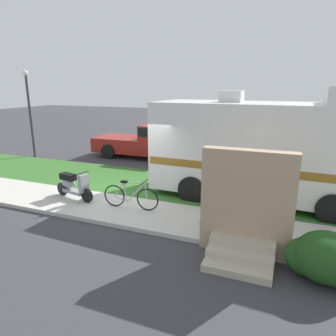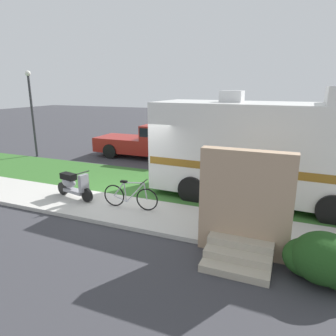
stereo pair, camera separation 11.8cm
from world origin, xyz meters
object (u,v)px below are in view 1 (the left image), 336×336
at_px(bicycle, 131,196).
at_px(pickup_truck_near, 151,140).
at_px(bottle_spare, 201,224).
at_px(bottle_green, 245,224).
at_px(pickup_truck_far, 320,138).
at_px(scooter, 73,185).
at_px(street_lamp_post, 29,106).
at_px(motorhome_rv, 264,148).

bearing_deg(bicycle, pickup_truck_near, 109.99).
bearing_deg(bottle_spare, bicycle, 168.84).
bearing_deg(bottle_green, pickup_truck_far, 77.36).
bearing_deg(scooter, bottle_green, -1.49).
bearing_deg(pickup_truck_near, bicycle, -70.01).
height_order(pickup_truck_far, bottle_spare, pickup_truck_far).
relative_size(scooter, pickup_truck_far, 0.29).
relative_size(bicycle, street_lamp_post, 0.40).
relative_size(bicycle, bottle_green, 6.72).
xyz_separation_m(motorhome_rv, bottle_spare, (-1.22, -2.97, -1.55)).
height_order(bicycle, pickup_truck_near, pickup_truck_near).
relative_size(scooter, street_lamp_post, 0.36).
xyz_separation_m(motorhome_rv, scooter, (-5.71, -2.44, -1.19)).
bearing_deg(bottle_green, scooter, 178.51).
bearing_deg(scooter, pickup_truck_far, 53.13).
bearing_deg(bottle_green, bicycle, 178.73).
bearing_deg(pickup_truck_near, bottle_green, -49.42).
bearing_deg(pickup_truck_near, bottle_spare, -56.52).
height_order(pickup_truck_far, bottle_green, pickup_truck_far).
bearing_deg(motorhome_rv, pickup_truck_near, 144.71).
bearing_deg(bicycle, bottle_green, -1.27).
distance_m(pickup_truck_far, bottle_green, 11.10).
relative_size(bottle_spare, street_lamp_post, 0.05).
height_order(scooter, pickup_truck_far, pickup_truck_far).
height_order(motorhome_rv, street_lamp_post, street_lamp_post).
distance_m(scooter, bottle_green, 5.59).
distance_m(motorhome_rv, scooter, 6.32).
bearing_deg(street_lamp_post, bottle_green, -21.96).
height_order(pickup_truck_near, bottle_spare, pickup_truck_near).
bearing_deg(street_lamp_post, scooter, -36.53).
height_order(scooter, bottle_spare, scooter).
bearing_deg(bottle_spare, pickup_truck_far, 72.61).
bearing_deg(bicycle, pickup_truck_far, 61.55).
distance_m(pickup_truck_near, bottle_spare, 8.67).
bearing_deg(scooter, motorhome_rv, 23.18).
bearing_deg(pickup_truck_far, bottle_green, -102.64).
height_order(pickup_truck_near, street_lamp_post, street_lamp_post).
height_order(motorhome_rv, scooter, motorhome_rv).
height_order(scooter, street_lamp_post, street_lamp_post).
distance_m(motorhome_rv, bottle_spare, 3.56).
distance_m(pickup_truck_near, bottle_green, 9.02).
relative_size(motorhome_rv, bicycle, 3.98).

